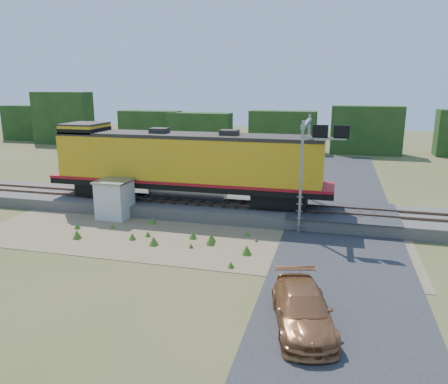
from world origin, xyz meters
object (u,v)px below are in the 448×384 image
(shed, at_px, (115,199))
(car, at_px, (303,309))
(signal_gantry, at_px, (311,145))
(locomotive, at_px, (183,163))

(shed, relative_size, car, 0.52)
(signal_gantry, bearing_deg, locomotive, 175.72)
(locomotive, bearing_deg, car, -54.76)
(locomotive, relative_size, car, 4.04)
(locomotive, xyz_separation_m, shed, (-4.08, -2.61, -2.21))
(shed, distance_m, car, 17.50)
(locomotive, distance_m, car, 16.82)
(signal_gantry, bearing_deg, car, -86.70)
(shed, distance_m, signal_gantry, 13.61)
(shed, bearing_deg, locomotive, 33.97)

